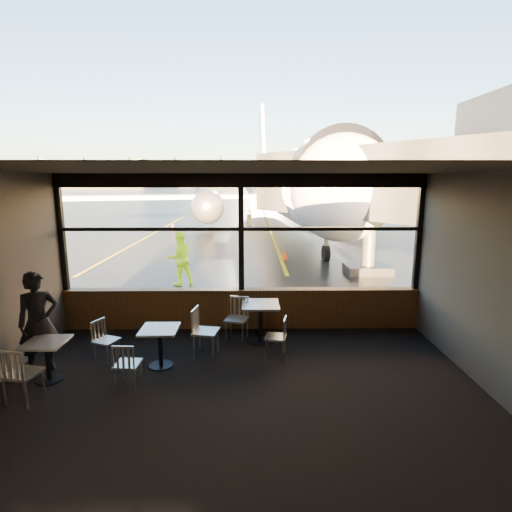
{
  "coord_description": "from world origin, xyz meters",
  "views": [
    {
      "loc": [
        0.22,
        -8.74,
        3.37
      ],
      "look_at": [
        0.34,
        1.0,
        1.5
      ],
      "focal_mm": 28.0,
      "sensor_mm": 36.0,
      "label": 1
    }
  ],
  "objects_px": {
    "cafe_table_mid": "(160,347)",
    "cafe_table_near": "(260,323)",
    "chair_mid_s": "(128,364)",
    "chair_near_n": "(237,320)",
    "ground_crew": "(180,258)",
    "airliner": "(284,147)",
    "cafe_table_left": "(48,361)",
    "cone_wing": "(173,226)",
    "chair_near_e": "(276,337)",
    "passenger": "(38,322)",
    "chair_near_w": "(206,332)",
    "jet_bridge": "(346,204)",
    "chair_mid_w": "(106,341)",
    "cone_nose": "(285,254)",
    "chair_left_s": "(23,374)"
  },
  "relations": [
    {
      "from": "chair_mid_s",
      "to": "cone_nose",
      "type": "relative_size",
      "value": 1.8
    },
    {
      "from": "cafe_table_mid",
      "to": "chair_near_w",
      "type": "bearing_deg",
      "value": 29.27
    },
    {
      "from": "cafe_table_near",
      "to": "passenger",
      "type": "relative_size",
      "value": 0.47
    },
    {
      "from": "chair_near_e",
      "to": "airliner",
      "type": "bearing_deg",
      "value": 6.28
    },
    {
      "from": "chair_near_w",
      "to": "chair_near_e",
      "type": "bearing_deg",
      "value": 96.05
    },
    {
      "from": "cafe_table_mid",
      "to": "chair_near_e",
      "type": "height_order",
      "value": "chair_near_e"
    },
    {
      "from": "chair_near_w",
      "to": "chair_mid_s",
      "type": "distance_m",
      "value": 1.65
    },
    {
      "from": "jet_bridge",
      "to": "chair_left_s",
      "type": "distance_m",
      "value": 11.18
    },
    {
      "from": "chair_near_w",
      "to": "ground_crew",
      "type": "height_order",
      "value": "ground_crew"
    },
    {
      "from": "chair_near_e",
      "to": "chair_mid_s",
      "type": "bearing_deg",
      "value": 125.11
    },
    {
      "from": "chair_near_e",
      "to": "passenger",
      "type": "relative_size",
      "value": 0.45
    },
    {
      "from": "cafe_table_near",
      "to": "chair_near_n",
      "type": "xyz_separation_m",
      "value": [
        -0.5,
        0.08,
        0.04
      ]
    },
    {
      "from": "chair_near_n",
      "to": "passenger",
      "type": "distance_m",
      "value": 3.7
    },
    {
      "from": "cafe_table_mid",
      "to": "chair_near_n",
      "type": "relative_size",
      "value": 0.78
    },
    {
      "from": "jet_bridge",
      "to": "cone_wing",
      "type": "height_order",
      "value": "jet_bridge"
    },
    {
      "from": "cafe_table_near",
      "to": "passenger",
      "type": "xyz_separation_m",
      "value": [
        -3.93,
        -1.22,
        0.48
      ]
    },
    {
      "from": "chair_near_e",
      "to": "cone_wing",
      "type": "bearing_deg",
      "value": 27.25
    },
    {
      "from": "cafe_table_mid",
      "to": "chair_mid_s",
      "type": "distance_m",
      "value": 0.84
    },
    {
      "from": "cafe_table_near",
      "to": "chair_near_e",
      "type": "distance_m",
      "value": 0.79
    },
    {
      "from": "cafe_table_left",
      "to": "chair_mid_s",
      "type": "height_order",
      "value": "chair_mid_s"
    },
    {
      "from": "cafe_table_near",
      "to": "chair_mid_s",
      "type": "bearing_deg",
      "value": -140.1
    },
    {
      "from": "chair_near_w",
      "to": "chair_left_s",
      "type": "bearing_deg",
      "value": -47.89
    },
    {
      "from": "chair_near_w",
      "to": "chair_mid_s",
      "type": "height_order",
      "value": "chair_near_w"
    },
    {
      "from": "jet_bridge",
      "to": "cone_nose",
      "type": "height_order",
      "value": "jet_bridge"
    },
    {
      "from": "cafe_table_mid",
      "to": "chair_mid_w",
      "type": "bearing_deg",
      "value": 168.64
    },
    {
      "from": "chair_near_n",
      "to": "cone_nose",
      "type": "xyz_separation_m",
      "value": [
        1.73,
        8.77,
        -0.24
      ]
    },
    {
      "from": "airliner",
      "to": "cafe_table_near",
      "type": "height_order",
      "value": "airliner"
    },
    {
      "from": "jet_bridge",
      "to": "cafe_table_near",
      "type": "xyz_separation_m",
      "value": [
        -3.19,
        -6.32,
        -2.1
      ]
    },
    {
      "from": "cafe_table_left",
      "to": "chair_mid_w",
      "type": "xyz_separation_m",
      "value": [
        0.73,
        0.73,
        0.05
      ]
    },
    {
      "from": "jet_bridge",
      "to": "chair_near_e",
      "type": "height_order",
      "value": "jet_bridge"
    },
    {
      "from": "cone_wing",
      "to": "jet_bridge",
      "type": "bearing_deg",
      "value": -56.38
    },
    {
      "from": "cafe_table_left",
      "to": "chair_mid_w",
      "type": "relative_size",
      "value": 0.88
    },
    {
      "from": "chair_near_w",
      "to": "airliner",
      "type": "bearing_deg",
      "value": -178.41
    },
    {
      "from": "cafe_table_left",
      "to": "chair_near_n",
      "type": "height_order",
      "value": "chair_near_n"
    },
    {
      "from": "cafe_table_near",
      "to": "chair_mid_w",
      "type": "distance_m",
      "value": 3.03
    },
    {
      "from": "chair_near_n",
      "to": "ground_crew",
      "type": "relative_size",
      "value": 0.53
    },
    {
      "from": "airliner",
      "to": "cafe_table_near",
      "type": "xyz_separation_m",
      "value": [
        -2.1,
        -20.9,
        -5.2
      ]
    },
    {
      "from": "chair_mid_s",
      "to": "chair_near_e",
      "type": "bearing_deg",
      "value": 27.83
    },
    {
      "from": "cafe_table_near",
      "to": "cafe_table_mid",
      "type": "bearing_deg",
      "value": -149.58
    },
    {
      "from": "cafe_table_near",
      "to": "chair_near_n",
      "type": "bearing_deg",
      "value": 170.81
    },
    {
      "from": "chair_near_w",
      "to": "passenger",
      "type": "bearing_deg",
      "value": -68.81
    },
    {
      "from": "airliner",
      "to": "cafe_table_near",
      "type": "relative_size",
      "value": 43.59
    },
    {
      "from": "chair_near_n",
      "to": "cone_wing",
      "type": "xyz_separation_m",
      "value": [
        -5.11,
        19.46,
        -0.25
      ]
    },
    {
      "from": "chair_mid_s",
      "to": "cone_nose",
      "type": "height_order",
      "value": "chair_mid_s"
    },
    {
      "from": "cafe_table_mid",
      "to": "cafe_table_near",
      "type": "bearing_deg",
      "value": 30.42
    },
    {
      "from": "cafe_table_left",
      "to": "cone_wing",
      "type": "xyz_separation_m",
      "value": [
        -1.97,
        21.15,
        -0.14
      ]
    },
    {
      "from": "jet_bridge",
      "to": "chair_near_w",
      "type": "relative_size",
      "value": 12.04
    },
    {
      "from": "chair_mid_s",
      "to": "cone_wing",
      "type": "height_order",
      "value": "chair_mid_s"
    },
    {
      "from": "jet_bridge",
      "to": "chair_near_n",
      "type": "xyz_separation_m",
      "value": [
        -3.69,
        -6.24,
        -2.06
      ]
    },
    {
      "from": "chair_near_e",
      "to": "chair_near_n",
      "type": "height_order",
      "value": "chair_near_n"
    }
  ]
}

